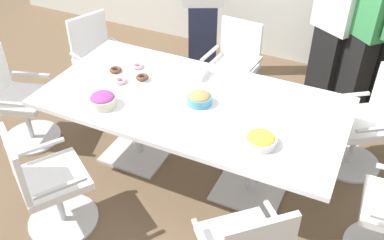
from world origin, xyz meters
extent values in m
cube|color=brown|center=(0.00, 0.00, -0.01)|extent=(10.00, 10.00, 0.01)
cube|color=silver|center=(0.00, 0.00, 0.73)|extent=(2.40, 1.20, 0.04)
cube|color=silver|center=(-0.55, 0.00, 0.01)|extent=(0.56, 0.56, 0.02)
cylinder|color=silver|center=(-0.55, 0.00, 0.37)|extent=(0.09, 0.09, 0.69)
cube|color=silver|center=(0.55, 0.00, 0.01)|extent=(0.56, 0.56, 0.02)
cylinder|color=silver|center=(0.55, 0.00, 0.37)|extent=(0.09, 0.09, 0.69)
cube|color=silver|center=(0.95, -0.76, 0.58)|extent=(0.28, 0.29, 0.02)
cylinder|color=silver|center=(1.25, 0.69, 0.01)|extent=(0.75, 0.75, 0.02)
cylinder|color=silver|center=(1.25, 0.69, 0.23)|extent=(0.05, 0.05, 0.41)
cube|color=white|center=(1.25, 0.69, 0.46)|extent=(0.64, 0.64, 0.06)
cube|color=silver|center=(1.39, 0.49, 0.58)|extent=(0.32, 0.24, 0.02)
cube|color=silver|center=(1.11, 0.89, 0.58)|extent=(0.32, 0.24, 0.02)
cylinder|color=silver|center=(-0.07, 1.05, 0.01)|extent=(0.58, 0.58, 0.02)
cylinder|color=silver|center=(-0.07, 1.05, 0.23)|extent=(0.05, 0.05, 0.41)
cube|color=white|center=(-0.07, 1.05, 0.46)|extent=(0.49, 0.49, 0.06)
cube|color=white|center=(-0.05, 1.26, 0.70)|extent=(0.44, 0.07, 0.42)
cube|color=silver|center=(0.18, 1.03, 0.58)|extent=(0.06, 0.37, 0.02)
cube|color=silver|center=(-0.31, 1.07, 0.58)|extent=(0.06, 0.37, 0.02)
cylinder|color=silver|center=(-1.33, 0.62, 0.01)|extent=(0.70, 0.70, 0.02)
cylinder|color=silver|center=(-1.33, 0.62, 0.23)|extent=(0.05, 0.05, 0.41)
cube|color=white|center=(-1.33, 0.62, 0.46)|extent=(0.59, 0.59, 0.06)
cube|color=white|center=(-1.53, 0.70, 0.70)|extent=(0.19, 0.42, 0.42)
cube|color=silver|center=(-1.24, 0.85, 0.58)|extent=(0.35, 0.16, 0.02)
cube|color=silver|center=(-1.42, 0.39, 0.58)|extent=(0.35, 0.16, 0.02)
cylinder|color=silver|center=(-1.59, -0.27, 0.01)|extent=(0.67, 0.67, 0.02)
cylinder|color=silver|center=(-1.59, -0.27, 0.23)|extent=(0.05, 0.05, 0.41)
cube|color=white|center=(-1.59, -0.27, 0.46)|extent=(0.57, 0.57, 0.06)
cube|color=silver|center=(-1.66, -0.04, 0.58)|extent=(0.36, 0.14, 0.02)
cube|color=silver|center=(-1.52, -0.51, 0.58)|extent=(0.36, 0.14, 0.02)
cylinder|color=silver|center=(-0.66, -0.96, 0.01)|extent=(0.75, 0.75, 0.02)
cylinder|color=silver|center=(-0.66, -0.96, 0.23)|extent=(0.05, 0.05, 0.41)
cube|color=white|center=(-0.66, -0.96, 0.46)|extent=(0.64, 0.64, 0.06)
cube|color=white|center=(-0.77, -1.14, 0.70)|extent=(0.39, 0.27, 0.42)
cube|color=silver|center=(-0.86, -0.83, 0.58)|extent=(0.23, 0.32, 0.02)
cube|color=silver|center=(-0.45, -1.10, 0.58)|extent=(0.23, 0.32, 0.02)
cube|color=#232842|center=(-0.64, 1.61, 0.42)|extent=(0.38, 0.32, 0.85)
cube|color=black|center=(0.77, 1.69, 0.40)|extent=(0.38, 0.34, 0.80)
cylinder|color=white|center=(0.99, 1.55, 1.15)|extent=(0.11, 0.11, 0.57)
cube|color=black|center=(1.06, 1.58, 0.43)|extent=(0.37, 0.36, 0.85)
cube|color=#388C4C|center=(1.06, 1.58, 1.19)|extent=(0.47, 0.46, 0.67)
cylinder|color=white|center=(0.66, -0.29, 0.78)|extent=(0.22, 0.22, 0.06)
ellipsoid|color=yellow|center=(0.66, -0.29, 0.81)|extent=(0.20, 0.20, 0.05)
cylinder|color=#4C9EC6|center=(0.07, -0.02, 0.78)|extent=(0.19, 0.19, 0.07)
ellipsoid|color=tan|center=(0.07, -0.02, 0.82)|extent=(0.17, 0.17, 0.06)
cylinder|color=beige|center=(-0.59, -0.37, 0.79)|extent=(0.21, 0.21, 0.07)
ellipsoid|color=#9E3D8E|center=(-0.59, -0.37, 0.82)|extent=(0.19, 0.19, 0.07)
cylinder|color=white|center=(-0.64, 0.10, 0.76)|extent=(0.37, 0.37, 0.01)
torus|color=brown|center=(-0.51, 0.09, 0.78)|extent=(0.11, 0.11, 0.03)
torus|color=pink|center=(-0.64, 0.24, 0.78)|extent=(0.11, 0.11, 0.03)
torus|color=brown|center=(-0.78, 0.09, 0.78)|extent=(0.11, 0.11, 0.03)
torus|color=pink|center=(-0.64, -0.04, 0.78)|extent=(0.11, 0.11, 0.03)
cube|color=white|center=(-0.13, 0.35, 0.78)|extent=(0.18, 0.18, 0.06)
camera|label=1|loc=(1.23, -2.57, 2.67)|focal=40.56mm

